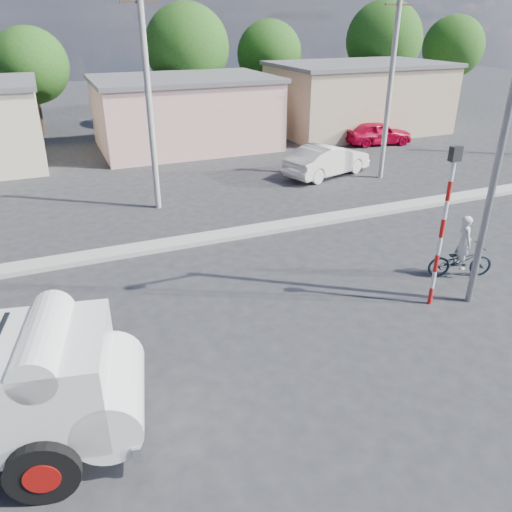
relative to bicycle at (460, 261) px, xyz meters
name	(u,v)px	position (x,y,z in m)	size (l,w,h in m)	color
ground_plane	(361,363)	(-5.09, -2.48, -0.51)	(120.00, 120.00, 0.00)	#27272A
median	(238,233)	(-5.09, 5.52, -0.43)	(40.00, 0.80, 0.16)	#99968E
bicycle	(460,261)	(0.00, 0.00, 0.00)	(0.68, 1.95, 1.02)	black
cyclist	(462,251)	(0.00, 0.00, 0.32)	(0.60, 0.40, 1.65)	silver
car_cream	(327,160)	(1.66, 10.87, 0.26)	(1.63, 4.68, 1.54)	silver
car_red	(378,133)	(7.91, 15.48, 0.18)	(1.64, 4.08, 1.39)	#B90427
traffic_pole	(445,216)	(-1.89, -0.98, 2.08)	(0.28, 0.18, 4.36)	red
streetlight	(502,120)	(-0.95, -1.28, 4.45)	(2.34, 0.22, 9.00)	slate
building_row	(170,111)	(-3.99, 19.52, 1.62)	(37.80, 7.30, 4.44)	beige
tree_row	(232,50)	(2.36, 26.06, 4.45)	(51.24, 7.43, 8.42)	#38281E
utility_poles	(275,98)	(-1.84, 9.52, 3.56)	(35.40, 0.24, 8.00)	#99968E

